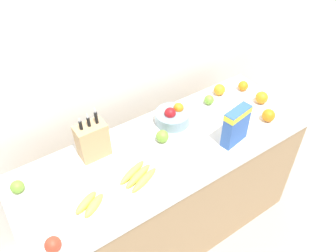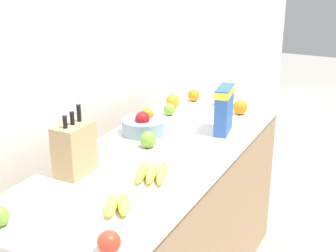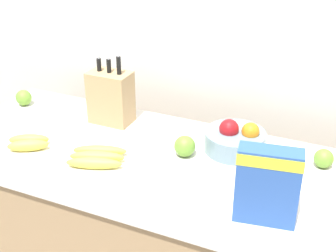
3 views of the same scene
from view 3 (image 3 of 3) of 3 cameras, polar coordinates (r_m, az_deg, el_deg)
wall_back at (r=2.00m, az=7.79°, el=13.59°), size 9.00×0.06×2.60m
knife_block at (r=1.93m, az=-6.99°, el=3.53°), size 0.17×0.11×0.32m
cereal_box at (r=1.37m, az=12.06°, el=-6.74°), size 0.19×0.10×0.24m
fruit_bowl at (r=1.75m, az=8.20°, el=-1.64°), size 0.23×0.23×0.12m
banana_bunch_left at (r=1.83m, az=-16.65°, el=-1.94°), size 0.18×0.15×0.04m
banana_bunch_right at (r=1.69m, az=-8.65°, el=-3.73°), size 0.23×0.19×0.04m
apple_rear at (r=1.72m, az=18.45°, el=-3.77°), size 0.07×0.07×0.07m
apple_leftmost at (r=1.70m, az=2.11°, el=-2.48°), size 0.08×0.08×0.08m
apple_rightmost at (r=2.19m, az=-17.17°, el=3.31°), size 0.07×0.07×0.07m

